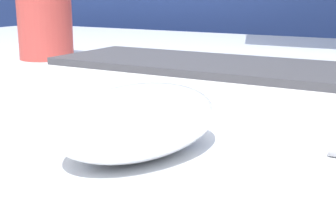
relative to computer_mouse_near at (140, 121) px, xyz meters
name	(u,v)px	position (x,y,z in m)	size (l,w,h in m)	color
partition_panel	(328,94)	(-0.06, 0.94, -0.17)	(5.00, 0.03, 1.12)	navy
computer_mouse_near	(140,121)	(0.00, 0.00, 0.00)	(0.10, 0.13, 0.04)	white
keyboard	(235,75)	(-0.03, 0.23, -0.01)	(0.43, 0.15, 0.02)	silver
mug	(45,24)	(-0.35, 0.29, 0.03)	(0.08, 0.08, 0.10)	#A33833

